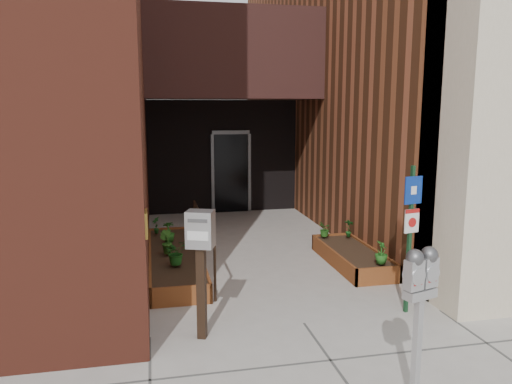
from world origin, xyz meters
TOP-DOWN VIEW (x-y plane):
  - ground at (0.00, 0.00)m, footprint 80.00×80.00m
  - architecture at (-0.18, 6.89)m, footprint 20.00×14.60m
  - planter_left at (-1.55, 2.70)m, footprint 0.90×3.60m
  - planter_right at (1.60, 2.20)m, footprint 0.80×2.20m
  - handrail at (-1.05, 2.65)m, footprint 0.04×3.34m
  - parking_meter at (0.48, -1.97)m, footprint 0.36×0.22m
  - sign_post at (1.51, 0.06)m, footprint 0.28×0.09m
  - payment_dropbox at (-1.36, -0.13)m, footprint 0.38×0.33m
  - shrub_left_a at (-1.56, 1.95)m, footprint 0.50×0.50m
  - shrub_left_b at (-1.70, 2.60)m, footprint 0.32×0.32m
  - shrub_left_c at (-1.62, 3.37)m, footprint 0.24×0.24m
  - shrub_left_d at (-1.85, 4.06)m, footprint 0.23×0.23m
  - shrub_right_a at (1.72, 1.30)m, footprint 0.28×0.28m
  - shrub_right_b at (1.85, 2.98)m, footprint 0.27×0.27m
  - shrub_right_c at (1.40, 3.10)m, footprint 0.28×0.28m

SIDE VIEW (x-z plane):
  - ground at x=0.00m, z-range 0.00..0.00m
  - planter_left at x=-1.55m, z-range -0.02..0.28m
  - planter_right at x=1.60m, z-range -0.02..0.28m
  - shrub_right_c at x=1.40m, z-range 0.30..0.60m
  - shrub_left_d at x=-1.85m, z-range 0.30..0.64m
  - shrub_right_b at x=1.85m, z-range 0.30..0.66m
  - shrub_right_a at x=1.72m, z-range 0.30..0.67m
  - shrub_left_c at x=-1.62m, z-range 0.30..0.69m
  - shrub_left_a at x=-1.56m, z-range 0.30..0.70m
  - shrub_left_b at x=-1.70m, z-range 0.30..0.71m
  - handrail at x=-1.05m, z-range 0.30..1.20m
  - payment_dropbox at x=-1.36m, z-range 0.36..1.97m
  - parking_meter at x=0.48m, z-range 0.43..1.99m
  - sign_post at x=1.51m, z-range 0.24..2.29m
  - architecture at x=-0.18m, z-range -0.02..9.98m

